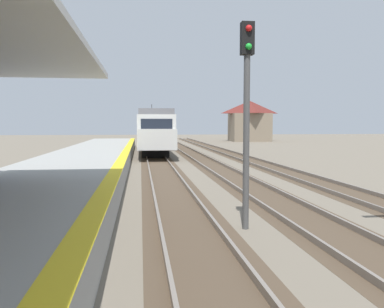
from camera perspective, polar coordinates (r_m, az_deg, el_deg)
station_platform at (r=12.53m, az=-22.10°, el=-6.34°), size 5.00×80.00×0.91m
track_pair_nearest_platform at (r=16.17m, az=-2.94°, el=-5.16°), size 2.34×120.00×0.16m
track_pair_middle at (r=16.76m, az=8.77°, el=-4.87°), size 2.34×120.00×0.16m
track_pair_far_side at (r=18.00m, az=19.26°, el=-4.44°), size 2.34×120.00×0.16m
approaching_train at (r=38.65m, az=-5.50°, el=3.43°), size 2.93×19.60×4.76m
rail_signal_post at (r=10.31m, az=7.70°, el=7.04°), size 0.32×0.34×5.20m
distant_trackside_house at (r=65.03m, az=8.11°, el=4.73°), size 6.60×5.28×6.40m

